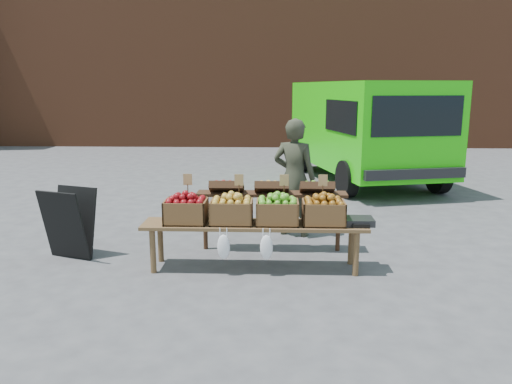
# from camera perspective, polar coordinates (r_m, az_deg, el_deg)

# --- Properties ---
(ground) EXTENTS (80.00, 80.00, 0.00)m
(ground) POSITION_cam_1_polar(r_m,az_deg,el_deg) (5.83, -7.59, -10.12)
(ground) COLOR #4B4B4E
(brick_building) EXTENTS (24.00, 4.00, 10.00)m
(brick_building) POSITION_cam_1_polar(r_m,az_deg,el_deg) (20.54, -0.52, 19.79)
(brick_building) COLOR brown
(brick_building) RESTS_ON ground
(delivery_van) EXTENTS (3.48, 5.53, 2.29)m
(delivery_van) POSITION_cam_1_polar(r_m,az_deg,el_deg) (11.92, 12.22, 6.67)
(delivery_van) COLOR #1EDC0A
(delivery_van) RESTS_ON ground
(vendor) EXTENTS (0.74, 0.60, 1.74)m
(vendor) POSITION_cam_1_polar(r_m,az_deg,el_deg) (7.36, 4.40, 1.64)
(vendor) COLOR #303425
(vendor) RESTS_ON ground
(chalkboard_sign) EXTENTS (0.69, 0.51, 0.93)m
(chalkboard_sign) POSITION_cam_1_polar(r_m,az_deg,el_deg) (6.86, -20.57, -3.35)
(chalkboard_sign) COLOR black
(chalkboard_sign) RESTS_ON ground
(back_table) EXTENTS (2.10, 0.44, 1.04)m
(back_table) POSITION_cam_1_polar(r_m,az_deg,el_deg) (6.72, 1.78, -2.38)
(back_table) COLOR #352013
(back_table) RESTS_ON ground
(display_bench) EXTENTS (2.70, 0.56, 0.57)m
(display_bench) POSITION_cam_1_polar(r_m,az_deg,el_deg) (6.10, -0.18, -6.17)
(display_bench) COLOR brown
(display_bench) RESTS_ON ground
(crate_golden_apples) EXTENTS (0.50, 0.40, 0.28)m
(crate_golden_apples) POSITION_cam_1_polar(r_m,az_deg,el_deg) (6.07, -8.00, -2.20)
(crate_golden_apples) COLOR maroon
(crate_golden_apples) RESTS_ON display_bench
(crate_russet_pears) EXTENTS (0.50, 0.40, 0.28)m
(crate_russet_pears) POSITION_cam_1_polar(r_m,az_deg,el_deg) (6.00, -2.81, -2.27)
(crate_russet_pears) COLOR gold
(crate_russet_pears) RESTS_ON display_bench
(crate_red_apples) EXTENTS (0.50, 0.40, 0.28)m
(crate_red_apples) POSITION_cam_1_polar(r_m,az_deg,el_deg) (5.98, 2.45, -2.32)
(crate_red_apples) COLOR #389619
(crate_red_apples) RESTS_ON display_bench
(crate_green_apples) EXTENTS (0.50, 0.40, 0.28)m
(crate_green_apples) POSITION_cam_1_polar(r_m,az_deg,el_deg) (6.00, 7.71, -2.35)
(crate_green_apples) COLOR brown
(crate_green_apples) RESTS_ON display_bench
(weighing_scale) EXTENTS (0.34, 0.30, 0.08)m
(weighing_scale) POSITION_cam_1_polar(r_m,az_deg,el_deg) (6.08, 11.68, -3.28)
(weighing_scale) COLOR black
(weighing_scale) RESTS_ON display_bench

